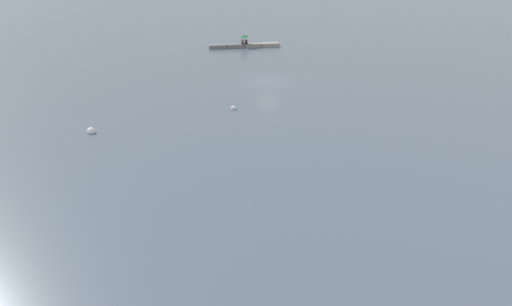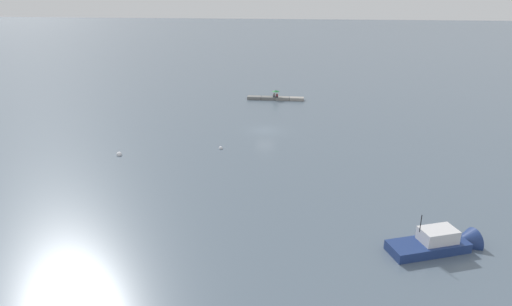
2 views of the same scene
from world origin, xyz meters
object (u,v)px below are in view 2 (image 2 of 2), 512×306
mooring_buoy_near (119,154)px  umbrella_open_green (276,91)px  mooring_buoy_mid (221,148)px  person_seated_grey_right (274,96)px  person_seated_maroon_left (277,96)px  motorboat_navy_mid (441,244)px

mooring_buoy_near → umbrella_open_green: bearing=-118.5°
mooring_buoy_near → mooring_buoy_mid: bearing=-162.3°
person_seated_grey_right → person_seated_maroon_left: bearing=169.7°
person_seated_maroon_left → umbrella_open_green: (0.28, -0.21, 0.87)m
mooring_buoy_mid → person_seated_maroon_left: bearing=-100.9°
mooring_buoy_mid → umbrella_open_green: bearing=-100.3°
motorboat_navy_mid → mooring_buoy_mid: (22.21, -21.13, -0.36)m
person_seated_maroon_left → umbrella_open_green: size_ratio=0.50×
person_seated_maroon_left → mooring_buoy_near: size_ratio=1.08×
person_seated_maroon_left → person_seated_grey_right: 0.57m
motorboat_navy_mid → person_seated_maroon_left: bearing=178.2°
person_seated_maroon_left → mooring_buoy_near: (17.56, 31.59, -0.68)m
person_seated_grey_right → mooring_buoy_mid: (4.76, 27.80, -0.71)m
umbrella_open_green → mooring_buoy_near: bearing=61.5°
person_seated_maroon_left → mooring_buoy_near: bearing=61.5°
person_seated_maroon_left → motorboat_navy_mid: motorboat_navy_mid is taller
person_seated_grey_right → motorboat_navy_mid: 51.95m
person_seated_grey_right → umbrella_open_green: size_ratio=0.50×
umbrella_open_green → mooring_buoy_mid: bearing=79.7°
person_seated_maroon_left → person_seated_grey_right: size_ratio=1.00×
person_seated_grey_right → umbrella_open_green: (-0.28, -0.11, 0.87)m
umbrella_open_green → mooring_buoy_near: umbrella_open_green is taller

